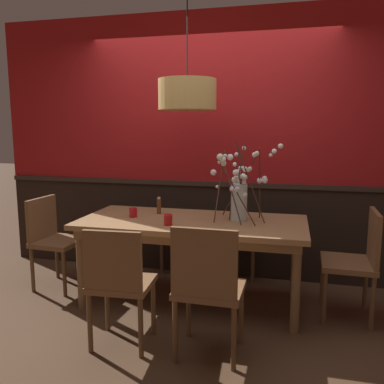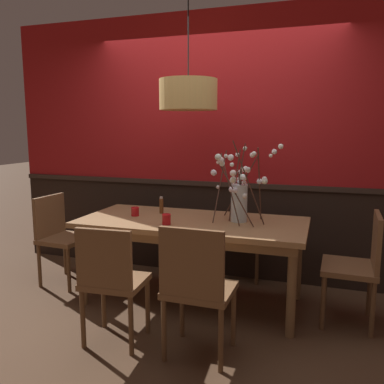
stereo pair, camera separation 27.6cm
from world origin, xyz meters
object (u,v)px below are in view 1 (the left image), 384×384
chair_far_side_left (182,223)px  pendant_lamp (187,95)px  candle_holder_nearer_edge (168,220)px  dining_table (192,229)px  chair_far_side_right (240,226)px  chair_head_east_end (357,257)px  vase_with_blossoms (239,194)px  condiment_bottle (159,206)px  chair_near_side_right (207,284)px  chair_near_side_left (119,280)px  chair_head_west_end (53,236)px  candle_holder_nearer_center (133,212)px

chair_far_side_left → pendant_lamp: size_ratio=0.92×
chair_far_side_left → pendant_lamp: (0.26, -0.78, 1.34)m
candle_holder_nearer_edge → pendant_lamp: 1.10m
chair_far_side_left → dining_table: bearing=-69.3°
chair_far_side_right → chair_head_east_end: size_ratio=1.01×
dining_table → pendant_lamp: bearing=124.2°
chair_far_side_right → vase_with_blossoms: (0.08, -0.78, 0.48)m
vase_with_blossoms → condiment_bottle: bearing=171.6°
chair_near_side_right → condiment_bottle: (-0.68, 1.04, 0.30)m
chair_near_side_left → chair_near_side_right: (0.63, 0.02, 0.02)m
dining_table → chair_head_east_end: size_ratio=2.18×
chair_near_side_left → pendant_lamp: pendant_lamp is taller
chair_far_side_left → condiment_bottle: (-0.03, -0.70, 0.33)m
candle_holder_nearer_edge → pendant_lamp: pendant_lamp is taller
candle_holder_nearer_edge → condiment_bottle: bearing=118.0°
chair_far_side_right → condiment_bottle: bearing=-136.3°
chair_head_west_end → chair_head_east_end: bearing=-0.3°
chair_near_side_left → candle_holder_nearer_center: size_ratio=10.88×
chair_head_east_end → condiment_bottle: 1.79m
chair_near_side_left → pendant_lamp: bearing=75.9°
chair_near_side_left → chair_head_west_end: (-1.11, 0.92, -0.00)m
dining_table → vase_with_blossoms: bearing=8.2°
vase_with_blossoms → candle_holder_nearer_edge: vase_with_blossoms is taller
chair_near_side_right → vase_with_blossoms: vase_with_blossoms is taller
chair_far_side_left → candle_holder_nearer_center: (-0.22, -0.89, 0.29)m
chair_far_side_left → condiment_bottle: chair_far_side_left is taller
vase_with_blossoms → condiment_bottle: 0.80m
vase_with_blossoms → candle_holder_nearer_edge: (-0.56, -0.30, -0.19)m
chair_near_side_right → candle_holder_nearer_center: chair_near_side_right is taller
candle_holder_nearer_edge → pendant_lamp: size_ratio=0.09×
pendant_lamp → dining_table: bearing=-55.8°
candle_holder_nearer_center → vase_with_blossoms: bearing=4.2°
dining_table → candle_holder_nearer_edge: 0.31m
chair_far_side_right → chair_near_side_right: (-0.01, -1.70, 0.01)m
chair_head_west_end → chair_near_side_right: 1.96m
chair_far_side_right → pendant_lamp: 1.57m
chair_head_east_end → condiment_bottle: condiment_bottle is taller
chair_head_east_end → candle_holder_nearer_center: size_ratio=11.12×
dining_table → chair_near_side_right: 0.93m
chair_far_side_left → condiment_bottle: 0.78m
dining_table → chair_head_west_end: bearing=178.8°
pendant_lamp → candle_holder_nearer_center: bearing=-167.2°
vase_with_blossoms → chair_far_side_right: bearing=95.9°
chair_near_side_right → pendant_lamp: bearing=111.8°
vase_with_blossoms → pendant_lamp: pendant_lamp is taller
dining_table → chair_near_side_left: (-0.31, -0.89, -0.17)m
chair_far_side_left → chair_near_side_right: (0.65, -1.74, 0.02)m
chair_far_side_right → candle_holder_nearer_edge: chair_far_side_right is taller
chair_near_side_left → condiment_bottle: size_ratio=5.57×
chair_head_west_end → candle_holder_nearer_edge: chair_head_west_end is taller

